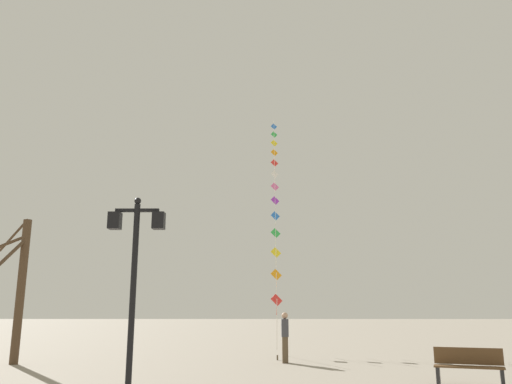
{
  "coord_description": "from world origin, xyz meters",
  "views": [
    {
      "loc": [
        0.85,
        -2.23,
        1.81
      ],
      "look_at": [
        0.62,
        23.78,
        7.77
      ],
      "focal_mm": 36.06,
      "sensor_mm": 36.0,
      "label": 1
    }
  ],
  "objects_px": {
    "kite_train": "(275,193)",
    "kite_flyer": "(285,336)",
    "bare_tree": "(20,286)",
    "twin_lantern_lamp_post": "(135,254)",
    "park_bench": "(469,367)"
  },
  "relations": [
    {
      "from": "park_bench",
      "to": "twin_lantern_lamp_post",
      "type": "bearing_deg",
      "value": -149.82
    },
    {
      "from": "kite_train",
      "to": "kite_flyer",
      "type": "distance_m",
      "value": 13.44
    },
    {
      "from": "twin_lantern_lamp_post",
      "to": "kite_train",
      "type": "height_order",
      "value": "kite_train"
    },
    {
      "from": "kite_train",
      "to": "park_bench",
      "type": "bearing_deg",
      "value": -75.72
    },
    {
      "from": "kite_train",
      "to": "park_bench",
      "type": "relative_size",
      "value": 11.51
    },
    {
      "from": "bare_tree",
      "to": "kite_train",
      "type": "bearing_deg",
      "value": 51.58
    },
    {
      "from": "kite_train",
      "to": "kite_flyer",
      "type": "height_order",
      "value": "kite_train"
    },
    {
      "from": "twin_lantern_lamp_post",
      "to": "park_bench",
      "type": "relative_size",
      "value": 2.68
    },
    {
      "from": "kite_flyer",
      "to": "kite_train",
      "type": "bearing_deg",
      "value": 0.07
    },
    {
      "from": "kite_train",
      "to": "kite_flyer",
      "type": "xyz_separation_m",
      "value": [
        -0.01,
        -11.05,
        -7.66
      ]
    },
    {
      "from": "kite_flyer",
      "to": "bare_tree",
      "type": "bearing_deg",
      "value": 93.84
    },
    {
      "from": "kite_train",
      "to": "park_bench",
      "type": "distance_m",
      "value": 18.9
    },
    {
      "from": "twin_lantern_lamp_post",
      "to": "bare_tree",
      "type": "height_order",
      "value": "bare_tree"
    },
    {
      "from": "bare_tree",
      "to": "twin_lantern_lamp_post",
      "type": "bearing_deg",
      "value": -48.29
    },
    {
      "from": "bare_tree",
      "to": "park_bench",
      "type": "height_order",
      "value": "bare_tree"
    }
  ]
}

